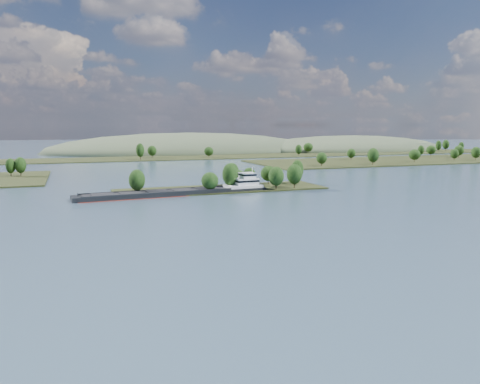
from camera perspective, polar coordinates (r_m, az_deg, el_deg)
name	(u,v)px	position (r m, az deg, el deg)	size (l,w,h in m)	color
ground	(272,211)	(168.09, 3.90, -2.34)	(1800.00, 1800.00, 0.00)	#3A4D64
tree_island	(235,181)	(224.05, -0.65, 1.30)	(100.00, 30.92, 13.70)	black
right_bank	(430,159)	(445.97, 22.15, 3.75)	(320.00, 90.00, 14.43)	black
back_shoreline	(157,158)	(438.29, -10.14, 4.12)	(900.00, 60.00, 15.59)	black
hill_east	(350,150)	(599.10, 13.25, 5.02)	(260.00, 140.00, 36.00)	#424F36
hill_west	(187,152)	(546.95, -6.48, 4.91)	(320.00, 160.00, 44.00)	#424F36
cargo_barge	(188,191)	(209.30, -6.38, 0.12)	(86.45, 17.29, 11.62)	black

